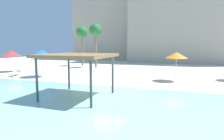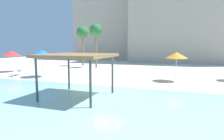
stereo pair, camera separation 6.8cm
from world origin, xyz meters
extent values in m
plane|color=beige|center=(0.00, 0.00, 0.00)|extent=(80.00, 80.00, 0.00)
cube|color=#99D1C6|center=(0.00, -5.25, 0.02)|extent=(44.00, 13.50, 0.04)
cylinder|color=#42474C|center=(-2.82, -0.61, 1.30)|extent=(0.14, 0.14, 2.60)
cylinder|color=#42474C|center=(0.63, -0.61, 1.30)|extent=(0.14, 0.14, 2.60)
cylinder|color=#42474C|center=(-2.82, -4.07, 1.30)|extent=(0.14, 0.14, 2.60)
cylinder|color=#42474C|center=(0.63, -4.07, 1.30)|extent=(0.14, 0.14, 2.60)
cube|color=olive|center=(-1.09, -2.34, 2.69)|extent=(4.16, 4.16, 0.18)
cylinder|color=silver|center=(-15.21, 5.94, 1.01)|extent=(0.06, 0.06, 2.02)
cone|color=red|center=(-15.21, 5.94, 2.35)|extent=(2.40, 2.40, 0.66)
cylinder|color=silver|center=(-8.81, 3.81, 1.13)|extent=(0.06, 0.06, 2.25)
cone|color=blue|center=(-8.81, 3.81, 2.57)|extent=(2.27, 2.27, 0.63)
cylinder|color=silver|center=(4.64, 5.86, 1.07)|extent=(0.06, 0.06, 2.15)
cone|color=orange|center=(4.64, 5.86, 2.43)|extent=(2.06, 2.06, 0.57)
cylinder|color=white|center=(-11.76, 2.79, 0.11)|extent=(0.05, 0.05, 0.22)
cylinder|color=white|center=(-12.22, 2.67, 0.11)|extent=(0.05, 0.05, 0.22)
cylinder|color=white|center=(-12.12, 4.19, 0.11)|extent=(0.05, 0.05, 0.22)
cylinder|color=white|center=(-12.58, 4.07, 0.11)|extent=(0.05, 0.05, 0.22)
cube|color=white|center=(-12.17, 3.43, 0.27)|extent=(1.03, 1.89, 0.10)
cube|color=white|center=(-12.36, 4.15, 0.55)|extent=(0.71, 0.64, 0.40)
cylinder|color=brown|center=(-7.11, 13.94, 2.64)|extent=(0.28, 0.28, 5.29)
sphere|color=#286B33|center=(-7.11, 13.94, 5.64)|extent=(1.90, 1.90, 1.90)
cylinder|color=brown|center=(-10.27, 15.59, 2.59)|extent=(0.28, 0.28, 5.18)
sphere|color=#286B33|center=(-10.27, 15.59, 5.53)|extent=(1.90, 1.90, 1.90)
cube|color=#B2A893|center=(-8.02, 34.46, 9.91)|extent=(23.72, 11.17, 19.83)
cube|color=#B2A893|center=(6.72, 30.06, 10.96)|extent=(23.34, 11.70, 21.91)
camera|label=1|loc=(4.96, -13.12, 3.29)|focal=31.27mm
camera|label=2|loc=(5.03, -13.09, 3.29)|focal=31.27mm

